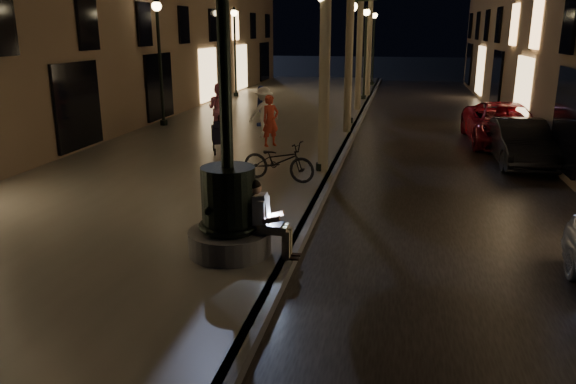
% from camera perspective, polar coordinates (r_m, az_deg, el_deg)
% --- Properties ---
extents(ground, '(120.00, 120.00, 0.00)m').
position_cam_1_polar(ground, '(21.93, 6.76, 6.04)').
color(ground, black).
rests_on(ground, ground).
extents(cobble_lane, '(6.00, 45.00, 0.02)m').
position_cam_1_polar(cobble_lane, '(21.89, 14.64, 5.64)').
color(cobble_lane, black).
rests_on(cobble_lane, ground).
extents(promenade, '(8.00, 45.00, 0.20)m').
position_cam_1_polar(promenade, '(22.58, -3.47, 6.68)').
color(promenade, slate).
rests_on(promenade, ground).
extents(curb_strip, '(0.25, 45.00, 0.20)m').
position_cam_1_polar(curb_strip, '(21.91, 6.76, 6.30)').
color(curb_strip, '#59595B').
rests_on(curb_strip, ground).
extents(fountain_lamppost, '(1.40, 1.40, 5.21)m').
position_cam_1_polar(fountain_lamppost, '(9.33, -6.07, -0.36)').
color(fountain_lamppost, '#59595B').
rests_on(fountain_lamppost, promenade).
extents(seated_man_laptop, '(0.93, 0.32, 1.30)m').
position_cam_1_polar(seated_man_laptop, '(9.26, -2.39, -2.46)').
color(seated_man_laptop, gray).
rests_on(seated_man_laptop, promenade).
extents(lamp_curb_a, '(0.36, 0.36, 4.81)m').
position_cam_1_polar(lamp_curb_a, '(14.67, 3.57, 13.80)').
color(lamp_curb_a, black).
rests_on(lamp_curb_a, promenade).
extents(lamp_curb_b, '(0.36, 0.36, 4.81)m').
position_cam_1_polar(lamp_curb_b, '(22.61, 6.48, 14.61)').
color(lamp_curb_b, black).
rests_on(lamp_curb_b, promenade).
extents(lamp_curb_c, '(0.36, 0.36, 4.81)m').
position_cam_1_polar(lamp_curb_c, '(30.59, 7.88, 14.99)').
color(lamp_curb_c, black).
rests_on(lamp_curb_c, promenade).
extents(lamp_curb_d, '(0.36, 0.36, 4.81)m').
position_cam_1_polar(lamp_curb_d, '(38.57, 8.70, 15.21)').
color(lamp_curb_d, black).
rests_on(lamp_curb_d, promenade).
extents(lamp_left_b, '(0.36, 0.36, 4.81)m').
position_cam_1_polar(lamp_left_b, '(22.46, -12.98, 14.30)').
color(lamp_left_b, black).
rests_on(lamp_left_b, promenade).
extents(lamp_left_c, '(0.36, 0.36, 4.81)m').
position_cam_1_polar(lamp_left_c, '(31.85, -5.43, 15.11)').
color(lamp_left_c, black).
rests_on(lamp_left_c, promenade).
extents(stroller, '(0.73, 1.11, 1.14)m').
position_cam_1_polar(stroller, '(17.20, -6.92, 5.81)').
color(stroller, black).
rests_on(stroller, promenade).
extents(car_second, '(1.49, 3.98, 1.30)m').
position_cam_1_polar(car_second, '(17.88, 22.50, 4.69)').
color(car_second, black).
rests_on(car_second, ground).
extents(car_third, '(2.44, 5.08, 1.40)m').
position_cam_1_polar(car_third, '(20.76, 21.04, 6.45)').
color(car_third, maroon).
rests_on(car_third, ground).
extents(pedestrian_red, '(0.70, 0.70, 1.64)m').
position_cam_1_polar(pedestrian_red, '(18.10, -1.79, 7.25)').
color(pedestrian_red, red).
rests_on(pedestrian_red, promenade).
extents(pedestrian_pink, '(1.02, 0.88, 1.80)m').
position_cam_1_polar(pedestrian_pink, '(20.42, -7.01, 8.40)').
color(pedestrian_pink, pink).
rests_on(pedestrian_pink, promenade).
extents(pedestrian_white, '(1.26, 1.23, 1.73)m').
position_cam_1_polar(pedestrian_white, '(19.66, -2.43, 8.10)').
color(pedestrian_white, white).
rests_on(pedestrian_white, promenade).
extents(pedestrian_blue, '(0.61, 0.97, 1.55)m').
position_cam_1_polar(pedestrian_blue, '(22.03, -2.75, 8.75)').
color(pedestrian_blue, '#2A3D9A').
rests_on(pedestrian_blue, promenade).
extents(bicycle, '(2.00, 1.03, 1.00)m').
position_cam_1_polar(bicycle, '(13.96, -0.96, 3.18)').
color(bicycle, black).
rests_on(bicycle, promenade).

